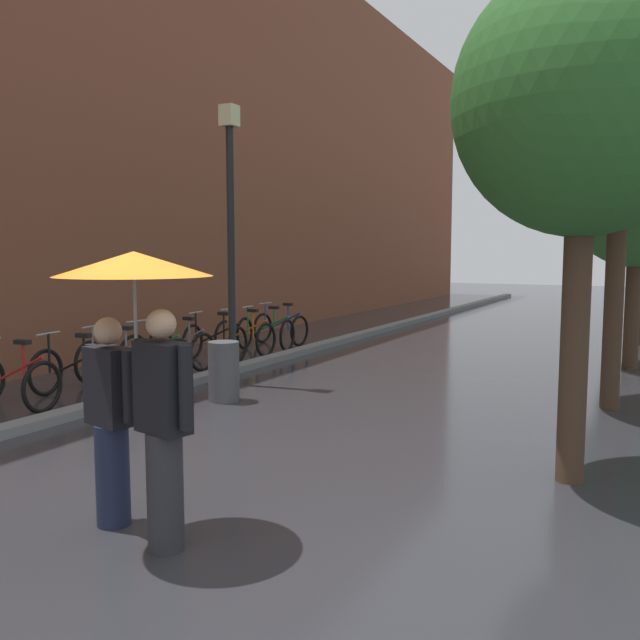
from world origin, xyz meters
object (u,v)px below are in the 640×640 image
parked_bicycle_2 (116,362)px  parked_bicycle_0 (13,382)px  parked_bicycle_8 (281,328)px  couple_under_umbrella (135,349)px  parked_bicycle_6 (245,337)px  parked_bicycle_1 (73,373)px  parked_bicycle_5 (215,342)px  street_tree_2 (639,181)px  parked_bicycle_4 (181,349)px  street_lamp_post (231,224)px  street_tree_1 (623,105)px  parked_bicycle_3 (155,355)px  street_tree_0 (584,102)px  parked_bicycle_7 (266,333)px  litter_bin (224,371)px

parked_bicycle_2 → parked_bicycle_0: bearing=-91.2°
parked_bicycle_8 → couple_under_umbrella: 10.31m
couple_under_umbrella → parked_bicycle_6: bearing=119.0°
parked_bicycle_0 → parked_bicycle_1: size_ratio=0.99×
parked_bicycle_5 → couple_under_umbrella: (4.32, -6.74, 1.04)m
street_tree_2 → parked_bicycle_4: (-7.17, -3.89, -2.99)m
street_lamp_post → parked_bicycle_0: bearing=-120.3°
street_tree_1 → parked_bicycle_2: (-7.05, -1.98, -3.64)m
parked_bicycle_5 → parked_bicycle_6: 0.86m
street_tree_2 → parked_bicycle_5: street_tree_2 is taller
parked_bicycle_3 → parked_bicycle_2: bearing=-94.9°
street_lamp_post → couple_under_umbrella: bearing=-61.8°
street_tree_0 → parked_bicycle_0: street_tree_0 is taller
parked_bicycle_8 → street_tree_1: bearing=-24.4°
parked_bicycle_6 → parked_bicycle_8: 1.70m
parked_bicycle_3 → couple_under_umbrella: size_ratio=0.53×
street_tree_0 → couple_under_umbrella: size_ratio=2.19×
street_tree_0 → parked_bicycle_7: bearing=140.9°
street_tree_2 → parked_bicycle_1: bearing=-137.1°
street_tree_1 → couple_under_umbrella: street_tree_1 is taller
parked_bicycle_0 → couple_under_umbrella: bearing=-27.4°
street_tree_2 → parked_bicycle_7: street_tree_2 is taller
street_tree_0 → parked_bicycle_1: bearing=177.1°
parked_bicycle_1 → parked_bicycle_3: same height
street_tree_2 → parked_bicycle_7: (-7.04, -1.26, -2.99)m
parked_bicycle_1 → parked_bicycle_7: bearing=90.5°
street_tree_1 → street_tree_2: street_tree_1 is taller
street_tree_0 → parked_bicycle_1: size_ratio=4.02×
street_tree_1 → street_lamp_post: size_ratio=1.28×
parked_bicycle_8 → litter_bin: size_ratio=1.32×
parked_bicycle_0 → couple_under_umbrella: size_ratio=0.54×
parked_bicycle_1 → litter_bin: 2.20m
parked_bicycle_2 → street_lamp_post: 2.84m
street_tree_2 → parked_bicycle_6: street_tree_2 is taller
parked_bicycle_6 → parked_bicycle_0: bearing=-91.1°
street_tree_1 → parked_bicycle_4: 7.98m
parked_bicycle_8 → street_lamp_post: bearing=-68.5°
parked_bicycle_4 → parked_bicycle_5: bearing=90.3°
parked_bicycle_0 → parked_bicycle_6: same height
street_tree_0 → street_tree_2: 6.85m
parked_bicycle_4 → couple_under_umbrella: size_ratio=0.53×
parked_bicycle_5 → parked_bicycle_6: size_ratio=1.04×
parked_bicycle_3 → parked_bicycle_5: size_ratio=0.99×
parked_bicycle_4 → parked_bicycle_6: bearing=86.4°
parked_bicycle_1 → parked_bicycle_4: (-0.19, 2.62, 0.00)m
street_tree_0 → street_tree_1: 3.34m
street_tree_2 → litter_bin: (-4.98, -5.61, -2.94)m
street_tree_2 → street_lamp_post: (-5.54, -4.60, -0.82)m
parked_bicycle_1 → litter_bin: (2.01, 0.89, 0.05)m
parked_bicycle_4 → litter_bin: parked_bicycle_4 is taller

